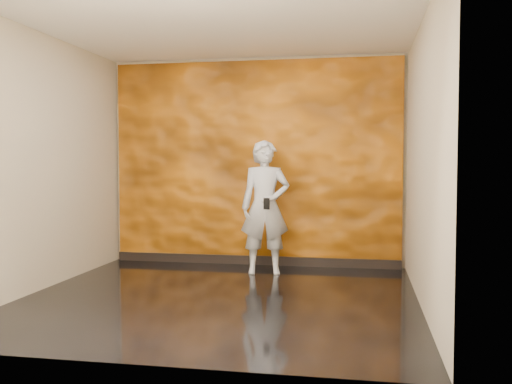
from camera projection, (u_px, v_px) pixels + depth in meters
name	position (u px, v px, depth m)	size (l,w,h in m)	color
room	(219.00, 161.00, 5.79)	(4.02, 4.02, 2.81)	black
feature_wall	(255.00, 163.00, 7.72)	(3.90, 0.06, 2.75)	orange
baseboard	(254.00, 260.00, 7.75)	(3.90, 0.04, 0.12)	black
man	(265.00, 207.00, 7.11)	(0.61, 0.40, 1.66)	#9296A0
phone	(267.00, 204.00, 6.86)	(0.07, 0.01, 0.14)	black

